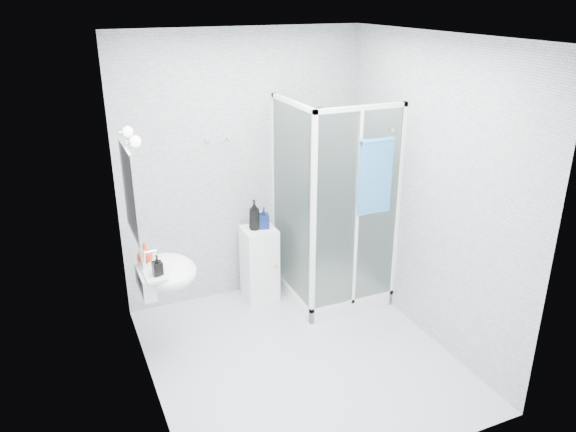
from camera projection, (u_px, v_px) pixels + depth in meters
name	position (u px, v px, depth m)	size (l,w,h in m)	color
room	(301.00, 214.00, 4.28)	(2.40, 2.60, 2.60)	silver
shower_enclosure	(329.00, 258.00, 5.50)	(0.90, 0.95, 2.00)	white
wall_basin	(164.00, 272.00, 4.48)	(0.46, 0.56, 0.35)	white
mirror	(130.00, 193.00, 4.14)	(0.02, 0.60, 0.70)	white
vanity_lights	(131.00, 136.00, 4.00)	(0.10, 0.40, 0.08)	silver
wall_hooks	(218.00, 140.00, 5.13)	(0.23, 0.06, 0.03)	silver
storage_cabinet	(260.00, 264.00, 5.54)	(0.32, 0.34, 0.76)	white
hand_towel	(375.00, 175.00, 4.88)	(0.32, 0.05, 0.68)	#327CBD
shampoo_bottle_a	(254.00, 215.00, 5.33)	(0.11, 0.11, 0.29)	black
shampoo_bottle_b	(264.00, 218.00, 5.37)	(0.10, 0.10, 0.21)	#0C1C4D
soap_dispenser_orange	(144.00, 253.00, 4.46)	(0.13, 0.13, 0.17)	#BB3316
soap_dispenser_black	(157.00, 265.00, 4.27)	(0.07, 0.08, 0.16)	black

